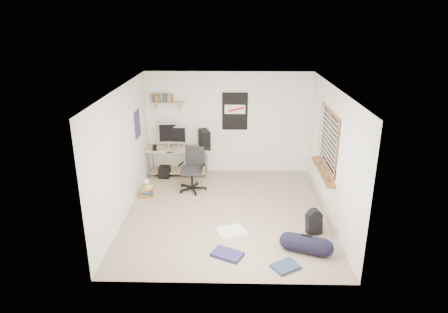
{
  "coord_description": "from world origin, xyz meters",
  "views": [
    {
      "loc": [
        0.1,
        -7.19,
        3.79
      ],
      "look_at": [
        -0.06,
        0.14,
        1.14
      ],
      "focal_mm": 32.0,
      "sensor_mm": 36.0,
      "label": 1
    }
  ],
  "objects_px": {
    "office_chair": "(192,170)",
    "backpack": "(314,223)",
    "desk": "(179,160)",
    "duffel_bag": "(306,245)",
    "book_stack": "(147,190)"
  },
  "relations": [
    {
      "from": "office_chair",
      "to": "duffel_bag",
      "type": "bearing_deg",
      "value": -32.71
    },
    {
      "from": "desk",
      "to": "book_stack",
      "type": "distance_m",
      "value": 1.41
    },
    {
      "from": "office_chair",
      "to": "book_stack",
      "type": "height_order",
      "value": "office_chair"
    },
    {
      "from": "desk",
      "to": "backpack",
      "type": "relative_size",
      "value": 4.11
    },
    {
      "from": "office_chair",
      "to": "duffel_bag",
      "type": "xyz_separation_m",
      "value": [
        2.15,
        -2.46,
        -0.35
      ]
    },
    {
      "from": "desk",
      "to": "duffel_bag",
      "type": "bearing_deg",
      "value": -53.68
    },
    {
      "from": "desk",
      "to": "office_chair",
      "type": "xyz_separation_m",
      "value": [
        0.42,
        -0.95,
        0.12
      ]
    },
    {
      "from": "duffel_bag",
      "to": "office_chair",
      "type": "bearing_deg",
      "value": 151.7
    },
    {
      "from": "office_chair",
      "to": "backpack",
      "type": "distance_m",
      "value": 3.02
    },
    {
      "from": "office_chair",
      "to": "backpack",
      "type": "xyz_separation_m",
      "value": [
        2.39,
        -1.83,
        -0.29
      ]
    },
    {
      "from": "office_chair",
      "to": "duffel_bag",
      "type": "distance_m",
      "value": 3.28
    },
    {
      "from": "backpack",
      "to": "desk",
      "type": "bearing_deg",
      "value": 122.42
    },
    {
      "from": "desk",
      "to": "book_stack",
      "type": "height_order",
      "value": "desk"
    },
    {
      "from": "office_chair",
      "to": "backpack",
      "type": "relative_size",
      "value": 2.73
    },
    {
      "from": "desk",
      "to": "office_chair",
      "type": "distance_m",
      "value": 1.05
    }
  ]
}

